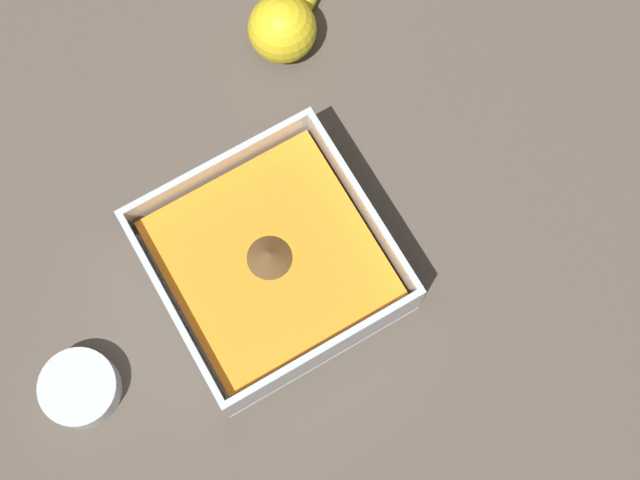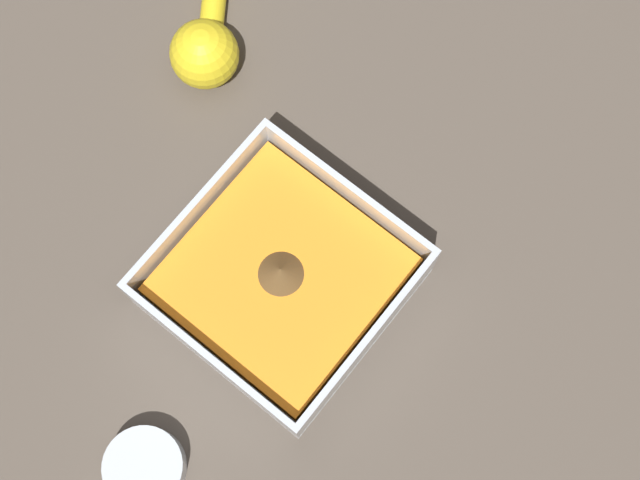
{
  "view_description": "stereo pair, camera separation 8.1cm",
  "coord_description": "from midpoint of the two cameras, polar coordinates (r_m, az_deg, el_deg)",
  "views": [
    {
      "loc": [
        0.05,
        0.23,
        0.82
      ],
      "look_at": [
        -0.06,
        0.04,
        0.04
      ],
      "focal_mm": 50.0,
      "sensor_mm": 36.0,
      "label": 1
    },
    {
      "loc": [
        0.11,
        0.18,
        0.82
      ],
      "look_at": [
        -0.06,
        0.04,
        0.04
      ],
      "focal_mm": 50.0,
      "sensor_mm": 36.0,
      "label": 2
    }
  ],
  "objects": [
    {
      "name": "ground_plane",
      "position": [
        0.85,
        -7.39,
        -2.49
      ],
      "size": [
        4.0,
        4.0,
        0.0
      ],
      "primitive_type": "plane",
      "color": "brown"
    },
    {
      "name": "square_dish",
      "position": [
        0.81,
        -5.26,
        -3.06
      ],
      "size": [
        0.2,
        0.2,
        0.07
      ],
      "color": "silver",
      "rests_on": "ground_plane"
    },
    {
      "name": "spice_bowl",
      "position": [
        0.83,
        -13.96,
        -14.43
      ],
      "size": [
        0.07,
        0.07,
        0.03
      ],
      "color": "silver",
      "rests_on": "ground_plane"
    },
    {
      "name": "lemon_squeezer",
      "position": [
        0.91,
        -9.81,
        12.24
      ],
      "size": [
        0.18,
        0.14,
        0.07
      ],
      "rotation": [
        0.0,
        0.0,
        0.61
      ],
      "color": "yellow",
      "rests_on": "ground_plane"
    }
  ]
}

